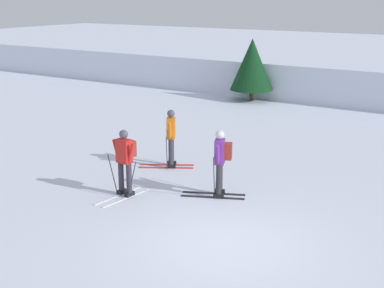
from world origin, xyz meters
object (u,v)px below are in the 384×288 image
skier_red (125,159)px  conifer_far_right (252,64)px  skier_purple (220,160)px  skier_orange (171,137)px

skier_red → conifer_far_right: conifer_far_right is taller
skier_purple → conifer_far_right: size_ratio=0.59×
skier_purple → conifer_far_right: bearing=112.8°
skier_red → skier_purple: bearing=30.5°
skier_purple → skier_red: (-2.05, -1.21, -0.00)m
skier_red → conifer_far_right: 13.31m
skier_purple → conifer_far_right: conifer_far_right is taller
skier_orange → conifer_far_right: 10.77m
skier_orange → conifer_far_right: (-2.55, 10.43, 0.80)m
skier_red → skier_orange: bearing=98.0°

